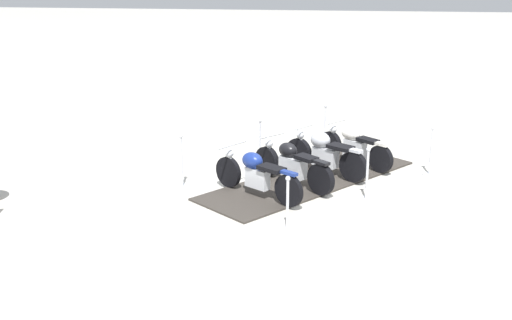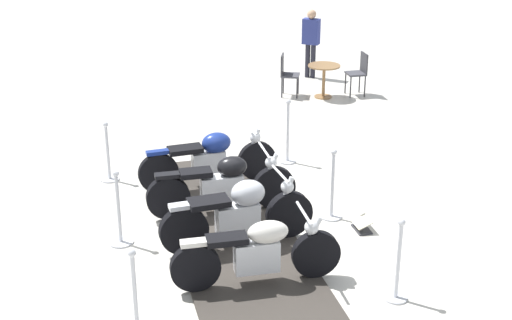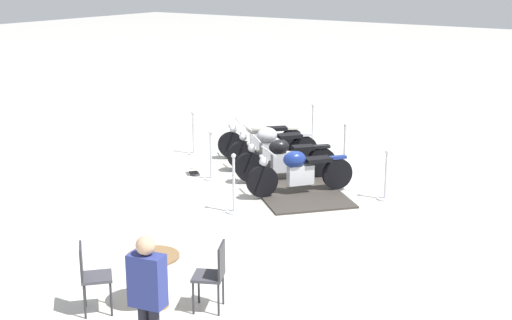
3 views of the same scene
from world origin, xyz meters
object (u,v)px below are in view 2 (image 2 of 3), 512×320
Objects in this scene: motorcycle_chrome at (240,212)px; stanchion_left_mid at (120,221)px; info_placard at (362,226)px; motorcycle_cream at (259,251)px; motorcycle_navy at (211,157)px; stanchion_left_rear at (109,161)px; stanchion_right_front at (398,271)px; stanchion_left_front at (136,309)px; motorcycle_black at (224,185)px; stanchion_right_mid at (332,195)px; cafe_table at (324,73)px; cafe_chair_across_table at (287,72)px; cafe_chair_near_table at (359,71)px; stanchion_right_rear at (288,141)px; bystander_person at (311,37)px.

motorcycle_chrome is 1.65m from stanchion_left_mid.
info_placard is (2.22, -2.56, -0.27)m from stanchion_left_mid.
motorcycle_navy is at bearing 92.15° from motorcycle_cream.
stanchion_left_rear is at bearing -128.91° from info_placard.
stanchion_left_front is (-2.32, 2.01, -0.01)m from stanchion_right_front.
stanchion_left_mid is (-1.51, 0.64, -0.15)m from motorcycle_black.
stanchion_right_mid is (0.81, -1.37, -0.12)m from motorcycle_black.
motorcycle_black is at bearing -94.66° from motorcycle_navy.
motorcycle_chrome is 2.33m from stanchion_left_front.
stanchion_left_front is 1.03× the size of stanchion_left_mid.
stanchion_left_mid is at bearing -172.13° from cafe_table.
stanchion_left_mid reaches higher than motorcycle_navy.
motorcycle_black is 1.56× the size of stanchion_left_front.
stanchion_right_mid is at bearing -49.53° from motorcycle_navy.
cafe_chair_near_table is at bearing 10.39° from cafe_chair_across_table.
motorcycle_cream is 4.05m from stanchion_left_rear.
stanchion_left_front is at bearing -130.89° from stanchion_left_rear.
motorcycle_cream is at bearing 113.94° from stanchion_right_front.
cafe_chair_across_table reaches higher than cafe_table.
cafe_chair_near_table reaches higher than info_placard.
info_placard is (-0.10, -0.55, -0.30)m from stanchion_right_mid.
motorcycle_black is 1.81× the size of cafe_chair_near_table.
stanchion_right_rear is 5.54m from bystander_person.
stanchion_right_mid reaches higher than cafe_chair_near_table.
motorcycle_cream is at bearing -87.06° from cafe_chair_across_table.
motorcycle_navy is 6.85m from bystander_person.
bystander_person is at bearing 166.65° from info_placard.
stanchion_left_front reaches higher than motorcycle_black.
motorcycle_chrome is 2.29m from stanchion_right_front.
motorcycle_navy is 2.54× the size of cafe_table.
stanchion_right_front is 9.77m from bystander_person.
stanchion_right_mid is (2.32, -2.01, 0.03)m from stanchion_left_mid.
stanchion_left_rear reaches higher than motorcycle_black.
stanchion_left_front reaches higher than cafe_table.
stanchion_right_mid reaches higher than stanchion_right_front.
stanchion_right_rear reaches higher than stanchion_left_front.
cafe_chair_near_table is at bearing 30.04° from stanchion_right_front.
stanchion_right_rear reaches higher than cafe_table.
stanchion_left_mid is at bearing 174.98° from stanchion_right_rear.
cafe_chair_near_table is at bearing 61.73° from motorcycle_cream.
stanchion_left_front is at bearing -136.46° from motorcycle_chrome.
stanchion_right_rear is at bearing -40.89° from stanchion_left_rear.
cafe_table is 0.82m from cafe_chair_near_table.
stanchion_right_rear is 1.05× the size of stanchion_left_mid.
bystander_person is (8.52, 4.28, 0.51)m from motorcycle_cream.
bystander_person is (8.71, 2.11, 0.65)m from stanchion_left_mid.
motorcycle_chrome is at bearing 157.53° from stanchion_right_mid.
bystander_person is (10.16, 3.79, 0.62)m from stanchion_left_front.
stanchion_left_rear is 0.94× the size of stanchion_left_mid.
motorcycle_chrome is 6.99m from cafe_chair_across_table.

